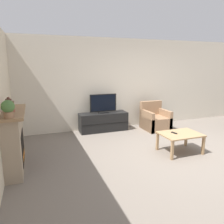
{
  "coord_description": "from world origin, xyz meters",
  "views": [
    {
      "loc": [
        -3.05,
        -3.68,
        1.93
      ],
      "look_at": [
        -1.35,
        0.99,
        0.85
      ],
      "focal_mm": 35.0,
      "sensor_mm": 36.0,
      "label": 1
    }
  ],
  "objects": [
    {
      "name": "mantel_clock",
      "position": [
        -3.43,
        0.69,
        1.19
      ],
      "size": [
        0.08,
        0.11,
        0.15
      ],
      "color": "brown",
      "rests_on": "fireplace"
    },
    {
      "name": "potted_plant",
      "position": [
        -3.43,
        -0.03,
        1.27
      ],
      "size": [
        0.2,
        0.2,
        0.28
      ],
      "color": "#936B4C",
      "rests_on": "fireplace"
    },
    {
      "name": "coffee_table",
      "position": [
        -0.04,
        0.14,
        0.38
      ],
      "size": [
        0.88,
        0.65,
        0.44
      ],
      "color": "#A37F56",
      "rests_on": "ground"
    },
    {
      "name": "wall_back",
      "position": [
        0.0,
        2.57,
        1.35
      ],
      "size": [
        12.0,
        0.06,
        2.7
      ],
      "color": "beige",
      "rests_on": "ground"
    },
    {
      "name": "mantel_vase_left",
      "position": [
        -3.43,
        0.14,
        1.26
      ],
      "size": [
        0.1,
        0.1,
        0.31
      ],
      "color": "#512D23",
      "rests_on": "fireplace"
    },
    {
      "name": "tv_stand",
      "position": [
        -1.15,
        2.27,
        0.27
      ],
      "size": [
        1.42,
        0.45,
        0.55
      ],
      "color": "black",
      "rests_on": "ground"
    },
    {
      "name": "mantel_vase_centre_left",
      "position": [
        -3.43,
        0.45,
        1.2
      ],
      "size": [
        0.12,
        0.12,
        0.19
      ],
      "color": "#994C3D",
      "rests_on": "fireplace"
    },
    {
      "name": "fireplace",
      "position": [
        -3.45,
        0.55,
        0.57
      ],
      "size": [
        0.41,
        1.36,
        1.12
      ],
      "color": "tan",
      "rests_on": "ground"
    },
    {
      "name": "tv",
      "position": [
        -1.15,
        2.27,
        0.81
      ],
      "size": [
        0.79,
        0.18,
        0.55
      ],
      "color": "black",
      "rests_on": "tv_stand"
    },
    {
      "name": "ground_plane",
      "position": [
        0.0,
        0.0,
        0.0
      ],
      "size": [
        24.0,
        24.0,
        0.0
      ],
      "primitive_type": "plane",
      "color": "slate"
    },
    {
      "name": "remote",
      "position": [
        -0.17,
        0.19,
        0.45
      ],
      "size": [
        0.08,
        0.16,
        0.02
      ],
      "rotation": [
        0.0,
        0.0,
        0.25
      ],
      "color": "black",
      "rests_on": "coffee_table"
    },
    {
      "name": "armchair",
      "position": [
        0.38,
        1.91,
        0.28
      ],
      "size": [
        0.7,
        0.76,
        0.83
      ],
      "color": "#937051",
      "rests_on": "ground"
    }
  ]
}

